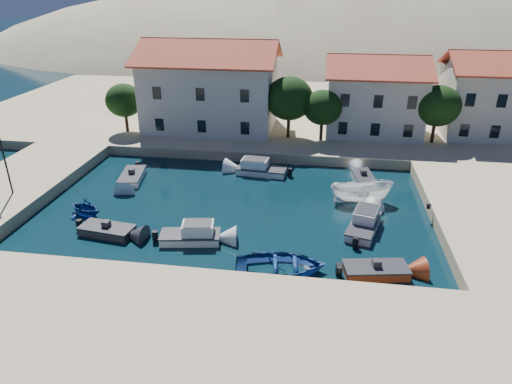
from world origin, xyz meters
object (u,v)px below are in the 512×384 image
cabin_cruiser_east (364,224)px  rowboat_south (281,271)px  lamppost (2,148)px  building_left (210,84)px  boat_east (360,202)px  building_mid (375,94)px  cabin_cruiser_south (190,235)px  building_right (489,93)px

cabin_cruiser_east → rowboat_south: bearing=153.4°
lamppost → rowboat_south: bearing=-15.7°
lamppost → cabin_cruiser_east: size_ratio=1.29×
building_left → lamppost: size_ratio=2.36×
building_left → boat_east: building_left is taller
building_mid → cabin_cruiser_south: (-13.98, -24.54, -4.75)m
building_right → cabin_cruiser_east: size_ratio=1.96×
building_mid → cabin_cruiser_south: building_mid is taller
building_left → rowboat_south: 28.84m
building_left → cabin_cruiser_south: (4.02, -23.54, -5.46)m
building_left → cabin_cruiser_south: 24.49m
building_right → cabin_cruiser_east: building_right is taller
building_mid → rowboat_south: size_ratio=1.89×
building_right → rowboat_south: size_ratio=1.70×
building_right → rowboat_south: 34.70m
building_right → cabin_cruiser_south: 36.77m
boat_east → building_mid: bearing=-16.2°
lamppost → boat_east: bearing=9.2°
building_mid → cabin_cruiser_south: size_ratio=2.44×
cabin_cruiser_south → cabin_cruiser_east: (11.89, 3.31, 0.00)m
lamppost → cabin_cruiser_south: 16.48m
building_right → cabin_cruiser_south: building_right is taller
building_left → boat_east: (15.99, -15.54, -5.94)m
building_mid → lamppost: size_ratio=1.69×
building_mid → boat_east: building_mid is taller
building_right → boat_east: (-14.01, -17.54, -5.47)m
cabin_cruiser_east → lamppost: bearing=105.0°
cabin_cruiser_south → cabin_cruiser_east: bearing=6.6°
building_left → cabin_cruiser_south: bearing=-80.3°
rowboat_south → boat_east: 11.97m
cabin_cruiser_south → boat_east: (11.97, 8.00, -0.48)m
building_left → cabin_cruiser_east: building_left is taller
rowboat_south → boat_east: bearing=-34.6°
building_mid → building_right: size_ratio=1.11×
lamppost → cabin_cruiser_south: lamppost is taller
cabin_cruiser_south → cabin_cruiser_east: same height
building_mid → cabin_cruiser_south: bearing=-119.7°
lamppost → cabin_cruiser_east: lamppost is taller
building_left → cabin_cruiser_east: bearing=-51.8°
building_right → lamppost: bearing=-152.1°
building_left → rowboat_south: (10.52, -26.19, -5.94)m
building_left → cabin_cruiser_south: building_left is taller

